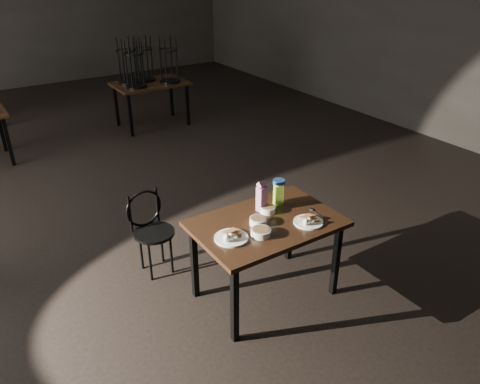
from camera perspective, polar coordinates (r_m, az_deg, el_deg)
main_table at (r=3.89m, az=3.24°, el=-4.61°), size 1.20×0.80×0.75m
plate_left at (r=3.61m, az=-1.08°, el=-5.43°), size 0.26×0.26×0.09m
plate_right at (r=3.85m, az=8.35°, el=-3.48°), size 0.24×0.24×0.08m
bowl_near at (r=3.80m, az=2.21°, el=-3.52°), size 0.14×0.14×0.05m
bowl_far at (r=3.97m, az=3.40°, el=-2.08°), size 0.13×0.13×0.05m
bowl_big at (r=3.65m, az=2.56°, el=-4.90°), size 0.16×0.16×0.05m
juice_carton at (r=3.94m, az=2.64°, el=-0.62°), size 0.07×0.07×0.28m
water_bottle at (r=4.07m, az=4.72°, el=0.06°), size 0.13×0.13×0.23m
spoon at (r=4.04m, az=8.83°, el=-2.21°), size 0.04×0.18×0.01m
bentwood_chair at (r=4.40m, az=-10.88°, el=-4.05°), size 0.38×0.38×0.79m
bg_table_right at (r=8.20m, az=-11.16°, el=13.27°), size 1.20×0.80×1.48m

